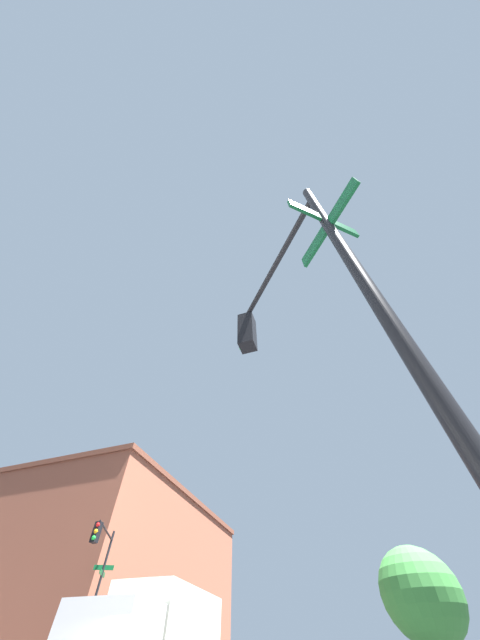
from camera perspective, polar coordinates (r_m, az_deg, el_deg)
The scene contains 4 objects.
traffic_signal_near at distance 3.76m, azimuth 9.92°, elevation 1.72°, with size 2.40×2.16×6.25m.
traffic_signal_far at distance 19.30m, azimuth -26.79°, elevation -37.98°, with size 3.55×1.92×6.44m.
building_brick at distance 36.59m, azimuth -28.88°, elevation -39.50°, with size 21.75×19.87×12.11m.
street_tree at distance 16.90m, azimuth 32.32°, elevation -39.03°, with size 2.99×2.99×4.91m.
Camera 1 is at (-8.68, -6.02, 1.46)m, focal length 16.07 mm.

